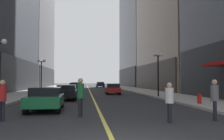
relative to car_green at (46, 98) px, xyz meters
name	(u,v)px	position (x,y,z in m)	size (l,w,h in m)	color
ground_plane	(89,91)	(3.00, 26.65, -0.72)	(200.00, 200.00, 0.00)	#2D2D30
sidewalk_left	(39,90)	(-5.25, 26.65, -0.64)	(4.50, 78.00, 0.15)	#ADA8A0
sidewalk_right	(138,90)	(11.25, 26.65, -0.64)	(4.50, 78.00, 0.15)	#ADA8A0
lane_centre_stripe	(89,91)	(3.00, 26.65, -0.71)	(0.16, 70.00, 0.01)	#E5D64C
car_green	(46,98)	(0.00, 0.00, 0.00)	(1.95, 4.09, 1.32)	#196038
car_black	(67,92)	(0.63, 7.57, 0.00)	(1.74, 4.34, 1.32)	black
car_red	(113,88)	(5.64, 15.80, 0.00)	(1.84, 4.21, 1.32)	#B21919
car_blue	(75,86)	(0.55, 26.15, 0.00)	(2.01, 4.36, 1.32)	navy
car_silver	(76,85)	(0.31, 36.72, 0.00)	(2.01, 4.10, 1.32)	#B7B7BC
car_navy	(100,84)	(5.97, 45.12, 0.00)	(1.96, 4.04, 1.32)	#141E4C
pedestrian_in_green_parka	(80,94)	(2.00, -2.64, 0.35)	(0.45, 0.45, 1.82)	black
pedestrian_in_red_jacket	(2,97)	(-1.26, -3.55, 0.30)	(0.45, 0.45, 1.74)	black
pedestrian_in_grey_suit	(215,97)	(7.72, -4.41, 0.31)	(0.45, 0.45, 1.76)	black
pedestrian_in_white_shirt	(169,99)	(5.63, -4.64, 0.23)	(0.38, 0.38, 1.64)	black
street_lamp_left_far	(41,68)	(-3.40, 18.08, 2.54)	(1.06, 0.36, 4.43)	black
street_lamp_right_mid	(158,65)	(9.40, 9.10, 2.54)	(1.06, 0.36, 4.43)	black
fire_hydrant_right	(199,100)	(9.90, 1.46, -0.32)	(0.28, 0.28, 0.80)	red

